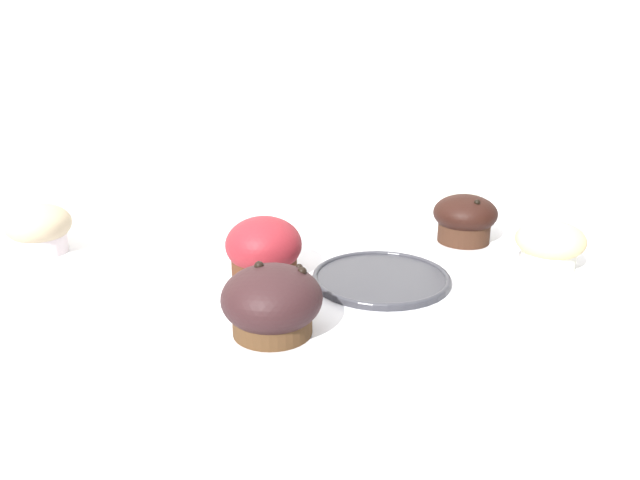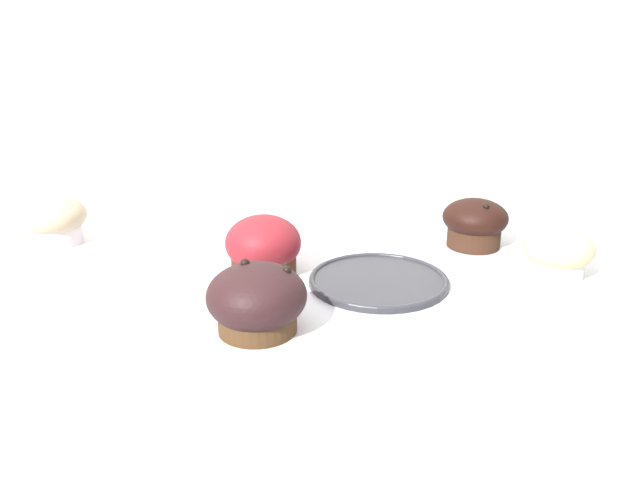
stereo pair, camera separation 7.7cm
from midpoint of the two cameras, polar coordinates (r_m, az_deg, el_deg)
The scene contains 7 objects.
wall_back at distance 1.45m, azimuth -2.42°, elevation 5.13°, with size 3.20×0.10×1.80m, color beige.
muffin_front_center at distance 1.04m, azimuth -21.10°, elevation 1.66°, with size 0.10×0.10×0.07m.
muffin_back_left at distance 0.99m, azimuth 16.16°, elevation 1.51°, with size 0.10×0.10×0.08m.
muffin_back_right at distance 0.92m, azimuth 23.18°, elevation -1.08°, with size 0.10×0.10×0.07m.
muffin_front_left at distance 0.70m, azimuth -2.64°, elevation -5.60°, with size 0.11×0.11×0.08m.
muffin_front_right at distance 0.85m, azimuth -2.62°, elevation -0.73°, with size 0.10×0.10×0.08m.
serving_plate at distance 0.84m, azimuth 8.02°, elevation -3.71°, with size 0.19×0.19×0.01m.
Camera 2 is at (-0.03, -0.81, 1.26)m, focal length 35.00 mm.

